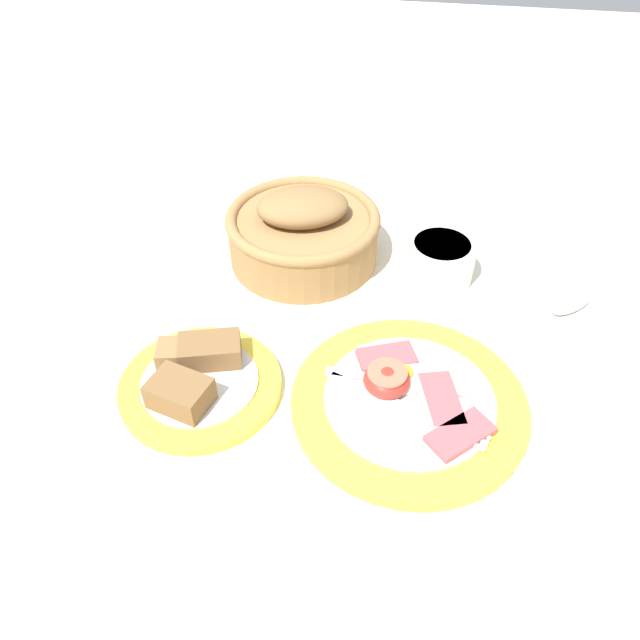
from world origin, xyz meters
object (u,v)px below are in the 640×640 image
object	(u,v)px
bread_plate	(198,380)
bread_basket	(303,231)
breakfast_plate	(408,399)
fork_on_cloth	(523,550)
teaspoon_by_saucer	(557,312)
sugar_cup	(440,260)

from	to	relation	value
bread_plate	bread_basket	size ratio (longest dim) A/B	0.86
breakfast_plate	fork_on_cloth	distance (m)	0.19
bread_plate	teaspoon_by_saucer	world-z (taller)	bread_plate
bread_plate	sugar_cup	size ratio (longest dim) A/B	1.99
breakfast_plate	bread_plate	bearing A→B (deg)	-176.21
bread_basket	fork_on_cloth	xyz separation A→B (m)	(0.28, -0.40, -0.04)
breakfast_plate	bread_basket	xyz separation A→B (m)	(-0.17, 0.25, 0.04)
bread_plate	teaspoon_by_saucer	size ratio (longest dim) A/B	1.21
sugar_cup	fork_on_cloth	world-z (taller)	sugar_cup
teaspoon_by_saucer	fork_on_cloth	distance (m)	0.35
bread_basket	fork_on_cloth	distance (m)	0.49
bread_basket	teaspoon_by_saucer	size ratio (longest dim) A/B	1.40
bread_basket	fork_on_cloth	bearing A→B (deg)	-55.07
sugar_cup	teaspoon_by_saucer	distance (m)	0.17
bread_plate	sugar_cup	world-z (taller)	sugar_cup
bread_plate	bread_basket	bearing A→B (deg)	74.99
breakfast_plate	bread_basket	world-z (taller)	bread_basket
bread_plate	fork_on_cloth	distance (m)	0.38
fork_on_cloth	breakfast_plate	bearing A→B (deg)	40.82
sugar_cup	teaspoon_by_saucer	xyz separation A→B (m)	(0.16, -0.05, -0.03)
bread_plate	teaspoon_by_saucer	bearing A→B (deg)	25.63
sugar_cup	fork_on_cloth	bearing A→B (deg)	-76.91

